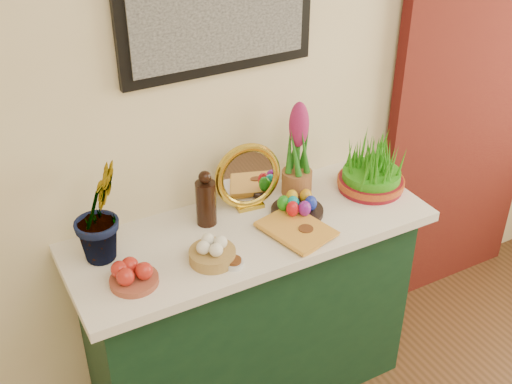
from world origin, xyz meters
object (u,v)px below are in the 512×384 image
hyacinth_green (96,198)px  wheatgrass_sabzeh (372,168)px  book (277,239)px  mirror (248,177)px  sideboard (250,317)px

hyacinth_green → wheatgrass_sabzeh: (1.11, -0.09, -0.14)m
book → wheatgrass_sabzeh: wheatgrass_sabzeh is taller
mirror → wheatgrass_sabzeh: (0.51, -0.13, -0.03)m
mirror → wheatgrass_sabzeh: bearing=-14.0°
sideboard → wheatgrass_sabzeh: wheatgrass_sabzeh is taller
hyacinth_green → wheatgrass_sabzeh: hyacinth_green is taller
mirror → sideboard: bearing=-115.6°
book → mirror: bearing=71.3°
sideboard → book: 0.51m
mirror → wheatgrass_sabzeh: size_ratio=1.00×
book → hyacinth_green: bearing=144.2°
sideboard → mirror: (0.06, 0.13, 0.60)m
hyacinth_green → wheatgrass_sabzeh: 1.12m
hyacinth_green → mirror: size_ratio=1.71×
book → sideboard: bearing=90.8°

